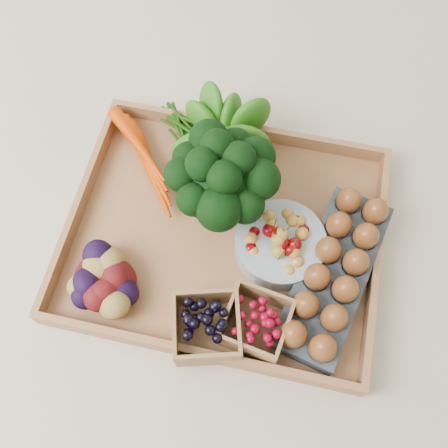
% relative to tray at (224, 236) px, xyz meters
% --- Properties ---
extents(ground, '(4.00, 4.00, 0.00)m').
position_rel_tray_xyz_m(ground, '(0.00, 0.00, -0.01)').
color(ground, beige).
rests_on(ground, ground).
extents(tray, '(0.55, 0.45, 0.01)m').
position_rel_tray_xyz_m(tray, '(0.00, 0.00, 0.00)').
color(tray, '#A46F45').
rests_on(tray, ground).
extents(carrots, '(0.20, 0.14, 0.05)m').
position_rel_tray_xyz_m(carrots, '(-0.18, 0.12, 0.03)').
color(carrots, '#C93600').
rests_on(carrots, tray).
extents(lettuce, '(0.13, 0.13, 0.13)m').
position_rel_tray_xyz_m(lettuce, '(-0.04, 0.17, 0.07)').
color(lettuce, '#134E0C').
rests_on(lettuce, tray).
extents(broccoli, '(0.19, 0.19, 0.15)m').
position_rel_tray_xyz_m(broccoli, '(-0.01, 0.04, 0.08)').
color(broccoli, black).
rests_on(broccoli, tray).
extents(cherry_bowl, '(0.16, 0.16, 0.04)m').
position_rel_tray_xyz_m(cherry_bowl, '(0.10, -0.01, 0.03)').
color(cherry_bowl, '#8C9EA5').
rests_on(cherry_bowl, tray).
extents(egg_carton, '(0.18, 0.33, 0.04)m').
position_rel_tray_xyz_m(egg_carton, '(0.20, -0.04, 0.03)').
color(egg_carton, '#3B434C').
rests_on(egg_carton, tray).
extents(potatoes, '(0.15, 0.15, 0.09)m').
position_rel_tray_xyz_m(potatoes, '(-0.18, -0.14, 0.05)').
color(potatoes, '#430A0D').
rests_on(potatoes, tray).
extents(punnet_blackberry, '(0.13, 0.13, 0.07)m').
position_rel_tray_xyz_m(punnet_blackberry, '(0.01, -0.18, 0.04)').
color(punnet_blackberry, black).
rests_on(punnet_blackberry, tray).
extents(punnet_raspberry, '(0.11, 0.11, 0.07)m').
position_rel_tray_xyz_m(punnet_raspberry, '(0.09, -0.16, 0.04)').
color(punnet_raspberry, maroon).
rests_on(punnet_raspberry, tray).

